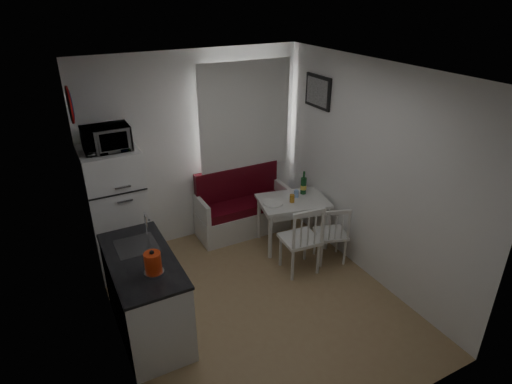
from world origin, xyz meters
The scene contains 22 objects.
floor centered at (0.00, 0.00, 0.00)m, with size 3.00×3.50×0.02m, color #A28156.
ceiling centered at (0.00, 0.00, 2.60)m, with size 3.00×3.50×0.02m, color white.
wall_back centered at (0.00, 1.75, 1.30)m, with size 3.00×0.02×2.60m, color white.
wall_front centered at (0.00, -1.75, 1.30)m, with size 3.00×0.02×2.60m, color white.
wall_left centered at (-1.50, 0.00, 1.30)m, with size 0.02×3.50×2.60m, color white.
wall_right centered at (1.50, 0.00, 1.30)m, with size 0.02×3.50×2.60m, color white.
window centered at (0.70, 1.72, 1.62)m, with size 1.22×0.06×1.47m, color silver.
curtain centered at (0.70, 1.65, 1.68)m, with size 1.35×0.02×1.50m, color white.
kitchen_counter centered at (-1.20, 0.16, 0.46)m, with size 0.62×1.32×1.16m.
wall_sign centered at (-1.47, 1.45, 2.15)m, with size 0.40×0.40×0.03m, color #1B4BA5.
picture_frame centered at (1.48, 1.10, 2.05)m, with size 0.04×0.52×0.42m, color black.
bench centered at (0.56, 1.51, 0.32)m, with size 1.34×0.51×0.96m.
dining_table centered at (1.02, 0.88, 0.61)m, with size 1.02×0.81×0.68m.
chair_left centered at (0.77, 0.22, 0.58)m, with size 0.48×0.46×0.50m.
chair_right centered at (1.25, 0.23, 0.50)m, with size 0.48×0.47×0.44m.
fridge centered at (-1.18, 1.40, 0.81)m, with size 0.65×0.65×1.62m, color white.
microwave centered at (-1.18, 1.35, 1.76)m, with size 0.51×0.34×0.28m, color white.
kettle centered at (-1.15, -0.16, 1.02)m, with size 0.18×0.18×0.25m, color red.
wine_bottle centered at (1.25, 0.98, 0.85)m, with size 0.08×0.08×0.33m, color #164620, non-canonical shape.
drinking_glass_orange centered at (0.97, 0.83, 0.74)m, with size 0.06×0.06×0.11m, color #C38220.
drinking_glass_blue centered at (1.10, 0.93, 0.73)m, with size 0.06×0.06×0.10m, color #84A9E1.
plate centered at (0.72, 0.90, 0.69)m, with size 0.26×0.26×0.02m, color white.
Camera 1 is at (-1.82, -3.43, 3.30)m, focal length 30.00 mm.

